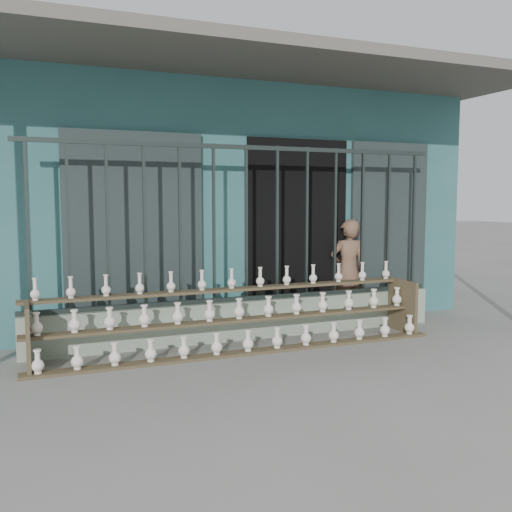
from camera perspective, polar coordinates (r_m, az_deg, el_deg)
name	(u,v)px	position (r m, az deg, el deg)	size (l,w,h in m)	color
ground	(295,368)	(5.64, 3.90, -11.11)	(60.00, 60.00, 0.00)	slate
workshop_building	(182,200)	(9.38, -7.45, 5.58)	(7.40, 6.60, 3.21)	#2E6162
parapet_wall	(246,319)	(6.74, -0.97, -6.34)	(5.00, 0.20, 0.45)	#8F9F88
security_fence	(246,224)	(6.59, -0.98, 3.26)	(5.00, 0.04, 1.80)	#283330
shelf_rack	(240,316)	(6.25, -1.62, -6.01)	(4.50, 0.68, 0.85)	brown
elderly_woman	(348,271)	(7.70, 9.20, -1.45)	(0.50, 0.33, 1.37)	brown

